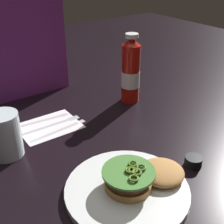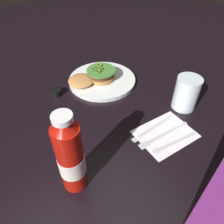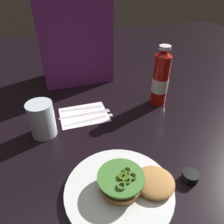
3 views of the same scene
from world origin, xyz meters
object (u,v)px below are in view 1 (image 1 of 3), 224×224
at_px(butter_knife, 62,128).
at_px(napkin, 49,126).
at_px(burger_sandwich, 141,176).
at_px(fork_utensil, 55,123).
at_px(condiment_cup, 193,161).
at_px(water_glass, 5,135).
at_px(dinner_plate, 127,190).
at_px(diner_person, 12,24).
at_px(spoon_utensil, 51,117).
at_px(ketchup_bottle, 131,72).

bearing_deg(butter_knife, napkin, 120.48).
xyz_separation_m(burger_sandwich, fork_utensil, (-0.03, 0.39, -0.03)).
bearing_deg(condiment_cup, fork_utensil, 116.41).
height_order(water_glass, condiment_cup, water_glass).
xyz_separation_m(water_glass, butter_knife, (0.18, 0.03, -0.06)).
height_order(dinner_plate, condiment_cup, condiment_cup).
xyz_separation_m(condiment_cup, napkin, (-0.22, 0.40, -0.01)).
bearing_deg(water_glass, napkin, 23.73).
height_order(dinner_plate, butter_knife, dinner_plate).
relative_size(napkin, fork_utensil, 0.93).
relative_size(condiment_cup, diner_person, 0.08).
bearing_deg(spoon_utensil, fork_utensil, -102.47).
distance_m(dinner_plate, fork_utensil, 0.38).
height_order(ketchup_bottle, water_glass, ketchup_bottle).
bearing_deg(butter_knife, spoon_utensil, 87.28).
relative_size(napkin, diner_person, 0.32).
distance_m(napkin, spoon_utensil, 0.05).
relative_size(water_glass, spoon_utensil, 0.71).
distance_m(dinner_plate, condiment_cup, 0.21).
bearing_deg(butter_knife, ketchup_bottle, 6.69).
xyz_separation_m(condiment_cup, butter_knife, (-0.19, 0.36, -0.01)).
bearing_deg(ketchup_bottle, condiment_cup, -105.34).
xyz_separation_m(water_glass, diner_person, (0.20, 0.41, 0.19)).
bearing_deg(napkin, ketchup_bottle, -1.11).
xyz_separation_m(spoon_utensil, diner_person, (0.01, 0.30, 0.25)).
bearing_deg(burger_sandwich, ketchup_bottle, 53.99).
xyz_separation_m(butter_knife, spoon_utensil, (0.00, 0.08, -0.00)).
distance_m(water_glass, fork_utensil, 0.20).
bearing_deg(napkin, dinner_plate, -87.65).
height_order(burger_sandwich, spoon_utensil, burger_sandwich).
relative_size(napkin, spoon_utensil, 1.05).
bearing_deg(ketchup_bottle, fork_utensil, 178.88).
bearing_deg(napkin, fork_utensil, -0.90).
xyz_separation_m(burger_sandwich, napkin, (-0.05, 0.39, -0.03)).
distance_m(burger_sandwich, spoon_utensil, 0.43).
distance_m(butter_knife, diner_person, 0.46).
xyz_separation_m(ketchup_bottle, butter_knife, (-0.30, -0.04, -0.11)).
bearing_deg(condiment_cup, diner_person, 103.39).
bearing_deg(napkin, water_glass, -156.27).
height_order(ketchup_bottle, butter_knife, ketchup_bottle).
bearing_deg(water_glass, dinner_plate, -61.09).
height_order(condiment_cup, diner_person, diner_person).
bearing_deg(fork_utensil, condiment_cup, -63.59).
xyz_separation_m(water_glass, spoon_utensil, (0.19, 0.11, -0.06)).
distance_m(burger_sandwich, water_glass, 0.38).
bearing_deg(ketchup_bottle, napkin, 178.89).
distance_m(dinner_plate, napkin, 0.38).
relative_size(napkin, butter_knife, 0.95).
xyz_separation_m(napkin, fork_utensil, (0.02, -0.00, 0.00)).
relative_size(fork_utensil, spoon_utensil, 1.13).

